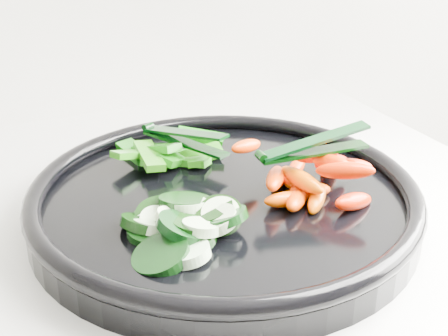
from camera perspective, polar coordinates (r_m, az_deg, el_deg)
name	(u,v)px	position (r m, az deg, el deg)	size (l,w,h in m)	color
veggie_tray	(224,200)	(0.60, 0.00, -2.99)	(0.49, 0.49, 0.04)	black
cucumber_pile	(179,223)	(0.54, -4.16, -5.01)	(0.12, 0.12, 0.04)	black
carrot_pile	(312,177)	(0.60, 8.03, -0.80)	(0.13, 0.13, 0.05)	#E15A00
pepper_pile	(170,154)	(0.67, -4.96, 1.27)	(0.14, 0.10, 0.04)	#186609
tong_carrot	(311,147)	(0.59, 7.98, 1.92)	(0.11, 0.02, 0.02)	black
tong_pepper	(182,137)	(0.67, -3.85, 2.84)	(0.06, 0.11, 0.02)	black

